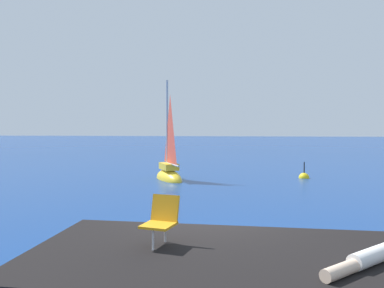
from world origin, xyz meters
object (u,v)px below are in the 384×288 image
at_px(sailboat_near, 169,174).
at_px(beach_chair, 162,218).
at_px(marker_buoy, 304,178).
at_px(person_sunbather, 366,259).

xyz_separation_m(sailboat_near, beach_chair, (2.00, -14.00, 1.05)).
distance_m(sailboat_near, marker_buoy, 7.17).
distance_m(person_sunbather, marker_buoy, 16.10).
xyz_separation_m(beach_chair, marker_buoy, (5.07, 15.17, -1.35)).
height_order(person_sunbather, marker_buoy, person_sunbather).
height_order(sailboat_near, beach_chair, sailboat_near).
bearing_deg(marker_buoy, person_sunbather, -97.35).
distance_m(sailboat_near, person_sunbather, 15.61).
xyz_separation_m(person_sunbather, marker_buoy, (2.06, 15.93, -1.03)).
relative_size(sailboat_near, person_sunbather, 4.09).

